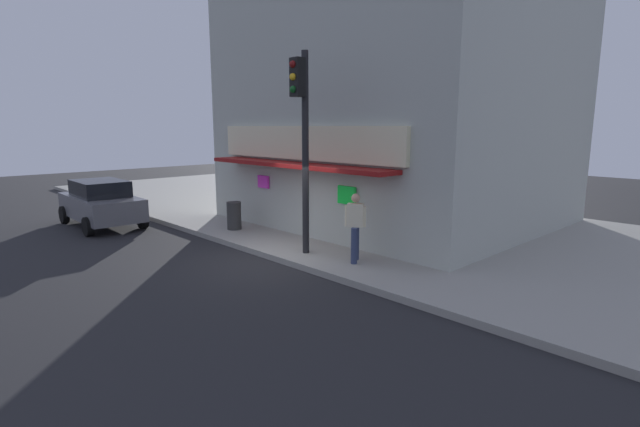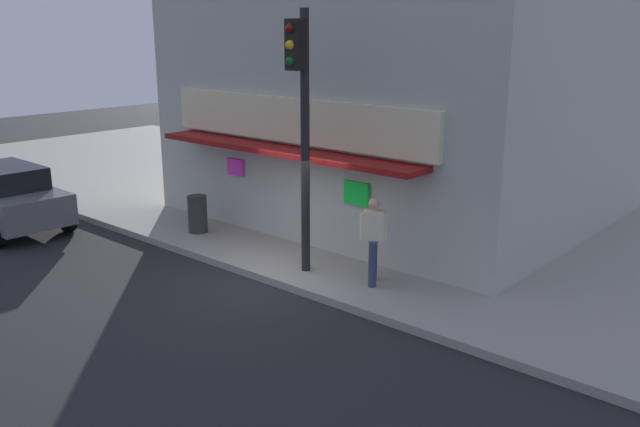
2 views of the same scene
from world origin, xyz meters
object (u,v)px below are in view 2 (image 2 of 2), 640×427
traffic_light (301,109)px  parked_car_grey (6,197)px  trash_can (198,214)px  pedestrian (373,237)px

traffic_light → parked_car_grey: (-8.27, -2.35, -2.68)m
parked_car_grey → trash_can: bearing=31.6°
traffic_light → pedestrian: (1.49, 0.43, -2.41)m
pedestrian → parked_car_grey: (-9.76, -2.78, -0.27)m
parked_car_grey → traffic_light: bearing=15.9°
trash_can → parked_car_grey: size_ratio=0.22×
traffic_light → trash_can: bearing=174.6°
trash_can → pedestrian: bearing=0.7°
traffic_light → pedestrian: 2.87m
trash_can → parked_car_grey: parked_car_grey is taller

